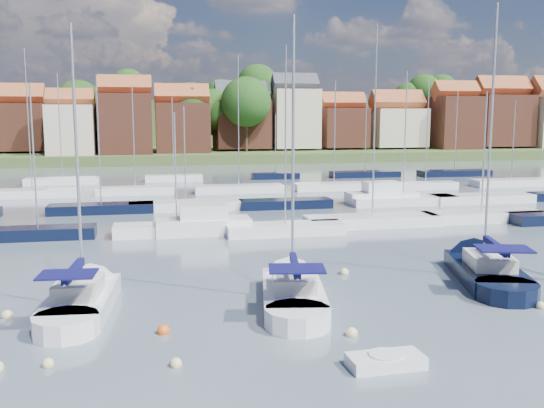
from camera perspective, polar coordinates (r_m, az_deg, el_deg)
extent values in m
plane|color=#45525E|center=(65.76, -3.34, 0.67)|extent=(260.00, 260.00, 0.00)
cube|color=white|center=(29.27, -17.48, -9.05)|extent=(3.22, 6.64, 1.20)
cone|color=white|center=(33.07, -16.16, -6.98)|extent=(2.94, 3.34, 2.68)
cylinder|color=white|center=(26.28, -18.82, -11.12)|extent=(2.90, 2.90, 1.20)
cube|color=beige|center=(28.58, -17.73, -7.49)|extent=(2.10, 2.83, 0.70)
cylinder|color=#B2B2B7|center=(28.49, -17.89, 3.93)|extent=(0.14, 0.14, 11.92)
cylinder|color=#B2B2B7|center=(27.52, -18.17, -6.29)|extent=(0.40, 3.57, 0.10)
cube|color=#0D0D42|center=(27.48, -18.19, -5.99)|extent=(0.59, 3.41, 0.35)
cube|color=#0D0D42|center=(26.34, -18.71, -6.29)|extent=(2.41, 1.80, 0.08)
cube|color=white|center=(28.99, 1.98, -8.82)|extent=(3.90, 7.10, 1.20)
cone|color=white|center=(33.02, 1.54, -6.67)|extent=(3.32, 3.70, 2.80)
cylinder|color=white|center=(25.80, 2.43, -11.03)|extent=(3.24, 3.24, 1.20)
cube|color=beige|center=(28.27, 2.04, -7.26)|extent=(2.41, 3.09, 0.70)
cylinder|color=#B2B2B7|center=(28.21, 1.99, 4.82)|extent=(0.14, 0.14, 12.44)
cylinder|color=#B2B2B7|center=(27.15, 2.17, -6.07)|extent=(0.73, 3.70, 0.10)
cube|color=#0D0D42|center=(27.12, 2.18, -5.76)|extent=(0.90, 3.55, 0.35)
cube|color=#0D0D42|center=(25.91, 2.35, -6.09)|extent=(2.63, 2.06, 0.08)
cube|color=black|center=(34.84, 19.48, -6.35)|extent=(4.83, 7.76, 1.20)
cone|color=black|center=(39.09, 17.76, -4.69)|extent=(3.84, 4.19, 3.01)
cylinder|color=black|center=(31.50, 21.20, -7.99)|extent=(3.70, 3.70, 1.20)
cube|color=beige|center=(34.15, 19.78, -5.02)|extent=(2.83, 3.46, 0.70)
cylinder|color=#B2B2B7|center=(34.27, 19.87, 6.00)|extent=(0.14, 0.14, 13.68)
cylinder|color=#B2B2B7|center=(33.03, 20.31, -3.98)|extent=(1.17, 3.89, 0.10)
cube|color=#0D0D42|center=(33.00, 20.33, -3.72)|extent=(1.31, 3.75, 0.35)
cube|color=#0D0D42|center=(31.75, 20.99, -3.94)|extent=(2.95, 2.42, 0.08)
cube|color=white|center=(22.42, 10.64, -14.42)|extent=(2.73, 1.35, 0.53)
cylinder|color=white|center=(22.37, 10.66, -14.07)|extent=(1.25, 1.25, 0.34)
sphere|color=beige|center=(22.46, -9.03, -14.86)|extent=(0.45, 0.45, 0.45)
sphere|color=#D85914|center=(25.62, -10.18, -11.90)|extent=(0.54, 0.54, 0.54)
sphere|color=beige|center=(25.19, 7.50, -12.19)|extent=(0.50, 0.50, 0.50)
sphere|color=beige|center=(34.30, 6.82, -6.58)|extent=(0.51, 0.51, 0.51)
sphere|color=beige|center=(30.87, 23.97, -8.96)|extent=(0.45, 0.45, 0.45)
sphere|color=beige|center=(23.56, -20.32, -14.16)|extent=(0.43, 0.43, 0.43)
sphere|color=beige|center=(29.45, -23.65, -9.78)|extent=(0.50, 0.50, 0.50)
cube|color=black|center=(46.59, -21.15, -2.66)|extent=(8.01, 2.24, 1.00)
cylinder|color=#B2B2B7|center=(45.90, -21.52, 4.19)|extent=(0.12, 0.12, 10.16)
cube|color=white|center=(45.58, -8.94, -2.43)|extent=(9.22, 2.58, 1.00)
cylinder|color=#B2B2B7|center=(44.95, -9.07, 3.33)|extent=(0.12, 0.12, 8.18)
cube|color=white|center=(45.02, 1.25, -2.46)|extent=(8.78, 2.46, 1.00)
cylinder|color=#B2B2B7|center=(44.28, 1.28, 5.22)|extent=(0.12, 0.12, 11.06)
cube|color=white|center=(49.12, 9.42, -1.66)|extent=(10.79, 3.02, 1.00)
cylinder|color=#B2B2B7|center=(48.38, 9.64, 7.64)|extent=(0.12, 0.12, 14.87)
cube|color=white|center=(53.63, 19.07, -1.17)|extent=(10.13, 2.84, 1.00)
cylinder|color=#B2B2B7|center=(53.05, 19.35, 4.49)|extent=(0.12, 0.12, 9.59)
cube|color=white|center=(45.47, -6.47, -2.21)|extent=(7.00, 2.60, 1.40)
cube|color=white|center=(45.28, -6.49, -0.84)|extent=(3.50, 2.20, 1.30)
cube|color=black|center=(57.00, -15.76, -0.48)|extent=(9.30, 2.60, 1.00)
cylinder|color=#B2B2B7|center=(56.41, -16.01, 5.80)|extent=(0.12, 0.12, 11.48)
cube|color=white|center=(57.27, -8.12, -0.20)|extent=(10.40, 2.91, 1.00)
cylinder|color=#B2B2B7|center=(56.75, -8.22, 4.68)|extent=(0.12, 0.12, 8.77)
cube|color=black|center=(57.83, 1.28, -0.04)|extent=(8.80, 2.46, 1.00)
cylinder|color=#B2B2B7|center=(57.21, 1.31, 7.58)|extent=(0.12, 0.12, 14.33)
cube|color=white|center=(61.40, 12.23, 0.27)|extent=(10.73, 3.00, 1.00)
cylinder|color=#B2B2B7|center=(60.84, 12.42, 6.40)|extent=(0.12, 0.12, 12.14)
cube|color=white|center=(65.04, 19.12, 0.44)|extent=(10.48, 2.93, 1.00)
cylinder|color=#B2B2B7|center=(64.55, 19.36, 5.40)|extent=(0.12, 0.12, 10.28)
cube|color=white|center=(61.41, 10.26, 0.47)|extent=(7.00, 2.60, 1.40)
cube|color=white|center=(61.27, 10.29, 1.48)|extent=(3.50, 2.20, 1.30)
cube|color=white|center=(70.44, -21.62, 0.89)|extent=(9.71, 2.72, 1.00)
cylinder|color=#B2B2B7|center=(69.93, -21.97, 7.35)|extent=(0.12, 0.12, 14.88)
cube|color=white|center=(69.60, -12.73, 1.19)|extent=(8.49, 2.38, 1.00)
cylinder|color=#B2B2B7|center=(69.12, -12.90, 6.26)|extent=(0.12, 0.12, 11.31)
cube|color=white|center=(69.54, -3.13, 1.38)|extent=(10.16, 2.85, 1.00)
cylinder|color=#B2B2B7|center=(69.02, -3.18, 7.82)|extent=(0.12, 0.12, 14.59)
cube|color=white|center=(72.14, 5.85, 1.60)|extent=(9.53, 2.67, 1.00)
cylinder|color=#B2B2B7|center=(71.67, 5.92, 6.73)|extent=(0.12, 0.12, 11.91)
cube|color=white|center=(74.84, 14.23, 1.63)|extent=(7.62, 2.13, 1.00)
cylinder|color=#B2B2B7|center=(74.38, 14.42, 6.66)|extent=(0.12, 0.12, 12.13)
cube|color=white|center=(81.66, 21.57, 1.85)|extent=(10.17, 2.85, 1.00)
cylinder|color=#B2B2B7|center=(81.28, 21.78, 5.61)|extent=(0.12, 0.12, 9.73)
cube|color=white|center=(82.32, -19.11, 2.02)|extent=(9.24, 2.59, 1.00)
cylinder|color=#B2B2B7|center=(81.90, -19.35, 6.95)|extent=(0.12, 0.12, 13.17)
cube|color=white|center=(82.34, -9.22, 2.38)|extent=(7.57, 2.12, 1.00)
cylinder|color=#B2B2B7|center=(81.95, -9.31, 6.29)|extent=(0.12, 0.12, 10.24)
cube|color=black|center=(84.16, 0.33, 2.61)|extent=(6.58, 1.84, 1.00)
cylinder|color=#B2B2B7|center=(83.83, 0.33, 5.68)|extent=(0.12, 0.12, 8.01)
cube|color=black|center=(87.65, 8.74, 2.75)|extent=(9.92, 2.78, 1.00)
cylinder|color=#B2B2B7|center=(87.28, 8.82, 6.64)|extent=(0.12, 0.12, 10.92)
cube|color=black|center=(92.15, 16.79, 2.76)|extent=(10.55, 2.95, 1.00)
cylinder|color=#B2B2B7|center=(91.78, 16.96, 6.65)|extent=(0.12, 0.12, 11.51)
cube|color=#45562B|center=(142.09, -7.67, 4.88)|extent=(200.00, 70.00, 3.00)
cube|color=#45562B|center=(166.83, -8.26, 6.99)|extent=(200.00, 60.00, 14.00)
cube|color=brown|center=(124.82, -22.85, 6.70)|extent=(10.37, 9.97, 8.73)
cube|color=#974F2C|center=(124.84, -23.00, 9.29)|extent=(10.57, 5.13, 5.13)
cube|color=beige|center=(114.41, -18.32, 6.60)|extent=(8.09, 8.80, 8.96)
cube|color=#974F2C|center=(114.41, -18.45, 9.33)|extent=(8.25, 4.00, 4.00)
cube|color=brown|center=(114.58, -13.58, 7.29)|extent=(9.36, 10.17, 10.97)
cube|color=#974F2C|center=(114.67, -13.70, 10.60)|extent=(9.54, 4.63, 4.63)
cube|color=brown|center=(116.37, -8.43, 7.07)|extent=(9.90, 8.56, 9.42)
cube|color=#974F2C|center=(116.40, -8.49, 9.98)|extent=(10.10, 4.90, 4.90)
cube|color=brown|center=(122.55, -2.83, 7.51)|extent=(10.59, 8.93, 9.49)
cube|color=#383A42|center=(122.61, -2.85, 10.33)|extent=(10.80, 5.24, 5.24)
cube|color=beige|center=(123.72, 2.14, 8.02)|extent=(9.01, 8.61, 11.65)
cube|color=#383A42|center=(123.87, 2.16, 11.22)|extent=(9.19, 4.46, 4.46)
cube|color=brown|center=(127.72, 6.62, 7.16)|extent=(9.10, 9.34, 8.00)
cube|color=#974F2C|center=(127.72, 6.66, 9.46)|extent=(9.28, 4.50, 4.50)
cube|color=beige|center=(131.44, 11.60, 7.05)|extent=(10.86, 9.59, 7.88)
cube|color=#974F2C|center=(131.44, 11.67, 9.35)|extent=(11.07, 5.37, 5.37)
cube|color=brown|center=(134.06, 16.75, 7.30)|extent=(9.18, 9.96, 10.97)
cube|color=#974F2C|center=(134.14, 16.87, 10.12)|extent=(9.36, 4.54, 4.54)
cube|color=brown|center=(140.87, 20.65, 7.36)|extent=(11.39, 9.67, 10.76)
cube|color=#974F2C|center=(140.97, 20.80, 10.11)|extent=(11.62, 5.64, 5.64)
cylinder|color=#382619|center=(154.73, 14.00, 8.03)|extent=(0.50, 0.50, 4.47)
sphere|color=#2D541A|center=(154.83, 14.08, 10.28)|extent=(8.18, 8.18, 8.18)
cylinder|color=#382619|center=(121.22, -5.42, 5.99)|extent=(0.50, 0.50, 4.46)
sphere|color=#2D541A|center=(121.12, -5.46, 8.85)|extent=(8.15, 8.15, 8.15)
cylinder|color=#382619|center=(140.33, -1.37, 8.29)|extent=(0.50, 0.50, 5.15)
sphere|color=#2D541A|center=(140.49, -1.38, 11.14)|extent=(9.41, 9.41, 9.41)
cylinder|color=#382619|center=(140.93, -13.28, 8.11)|extent=(0.50, 0.50, 4.56)
sphere|color=#2D541A|center=(141.06, -13.37, 10.63)|extent=(8.34, 8.34, 8.34)
cylinder|color=#382619|center=(130.66, -17.64, 5.96)|extent=(0.50, 0.50, 5.15)
sphere|color=#2D541A|center=(130.59, -17.78, 9.03)|extent=(9.42, 9.42, 9.42)
cylinder|color=#382619|center=(135.18, -24.16, 6.79)|extent=(0.50, 0.50, 3.42)
cylinder|color=#382619|center=(131.35, -1.32, 6.06)|extent=(0.50, 0.50, 3.77)
sphere|color=#2D541A|center=(131.24, -1.33, 8.29)|extent=(6.89, 6.89, 6.89)
cylinder|color=#382619|center=(116.98, -2.43, 6.12)|extent=(0.50, 0.50, 5.21)
sphere|color=#2D541A|center=(116.91, -2.45, 9.59)|extent=(9.53, 9.53, 9.53)
cylinder|color=#382619|center=(144.85, 18.13, 5.71)|extent=(0.50, 0.50, 2.97)
sphere|color=#2D541A|center=(144.74, 18.20, 7.31)|extent=(5.44, 5.44, 5.44)
cylinder|color=#382619|center=(118.66, -7.54, 6.00)|extent=(0.50, 0.50, 4.84)
sphere|color=#2D541A|center=(118.57, -7.60, 9.18)|extent=(8.85, 8.85, 8.85)
cylinder|color=#382619|center=(153.22, 12.56, 7.95)|extent=(0.50, 0.50, 3.72)
sphere|color=#2D541A|center=(153.28, 12.62, 9.83)|extent=(6.80, 6.80, 6.80)
cylinder|color=#382619|center=(134.48, 16.76, 5.82)|extent=(0.50, 0.50, 4.05)
sphere|color=#2D541A|center=(134.38, 16.86, 8.16)|extent=(7.40, 7.40, 7.40)
cylinder|color=#382619|center=(138.75, -4.79, 7.99)|extent=(0.50, 0.50, 3.93)
sphere|color=#2D541A|center=(138.81, -4.82, 10.19)|extent=(7.19, 7.19, 7.19)
cylinder|color=#382619|center=(130.97, 6.37, 6.02)|extent=(0.50, 0.50, 3.82)
sphere|color=#2D541A|center=(130.86, 6.41, 8.29)|extent=(6.99, 6.99, 6.99)
cylinder|color=#382619|center=(118.10, -15.46, 5.43)|extent=(0.50, 0.50, 3.48)
sphere|color=#2D541A|center=(117.97, -15.55, 7.72)|extent=(6.37, 6.37, 6.37)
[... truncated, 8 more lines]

